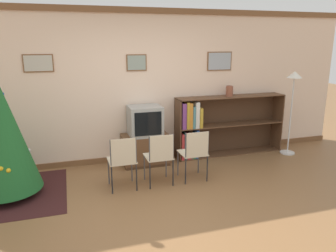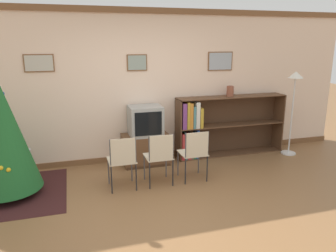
{
  "view_description": "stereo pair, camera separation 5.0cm",
  "coord_description": "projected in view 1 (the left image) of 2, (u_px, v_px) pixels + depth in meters",
  "views": [
    {
      "loc": [
        -1.18,
        -3.57,
        2.15
      ],
      "look_at": [
        0.29,
        1.16,
        0.85
      ],
      "focal_mm": 35.0,
      "sensor_mm": 36.0,
      "label": 1
    },
    {
      "loc": [
        -1.14,
        -3.59,
        2.15
      ],
      "look_at": [
        0.29,
        1.16,
        0.85
      ],
      "focal_mm": 35.0,
      "sensor_mm": 36.0,
      "label": 2
    }
  ],
  "objects": [
    {
      "name": "tv_console",
      "position": [
        145.0,
        149.0,
        5.84
      ],
      "size": [
        0.83,
        0.49,
        0.54
      ],
      "color": "#4C311E",
      "rests_on": "ground_plane"
    },
    {
      "name": "standing_lamp",
      "position": [
        293.0,
        91.0,
        6.15
      ],
      "size": [
        0.28,
        0.28,
        1.6
      ],
      "color": "silver",
      "rests_on": "ground_plane"
    },
    {
      "name": "folding_chair_center",
      "position": [
        160.0,
        156.0,
        4.92
      ],
      "size": [
        0.4,
        0.4,
        0.82
      ],
      "color": "beige",
      "rests_on": "ground_plane"
    },
    {
      "name": "vase",
      "position": [
        229.0,
        91.0,
        6.14
      ],
      "size": [
        0.13,
        0.13,
        0.2
      ],
      "color": "brown",
      "rests_on": "bookshelf"
    },
    {
      "name": "folding_chair_right",
      "position": [
        195.0,
        152.0,
        5.08
      ],
      "size": [
        0.4,
        0.4,
        0.82
      ],
      "color": "beige",
      "rests_on": "ground_plane"
    },
    {
      "name": "ground_plane",
      "position": [
        173.0,
        214.0,
        4.18
      ],
      "size": [
        24.0,
        24.0,
        0.0
      ],
      "primitive_type": "plane",
      "color": "brown"
    },
    {
      "name": "christmas_tree",
      "position": [
        1.0,
        132.0,
        4.45
      ],
      "size": [
        0.96,
        0.96,
        1.89
      ],
      "color": "maroon",
      "rests_on": "area_rug"
    },
    {
      "name": "area_rug",
      "position": [
        9.0,
        195.0,
        4.69
      ],
      "size": [
        1.58,
        1.57,
        0.01
      ],
      "color": "#381919",
      "rests_on": "ground_plane"
    },
    {
      "name": "wall_back",
      "position": [
        136.0,
        87.0,
        5.84
      ],
      "size": [
        8.4,
        0.11,
        2.7
      ],
      "color": "beige",
      "rests_on": "ground_plane"
    },
    {
      "name": "television",
      "position": [
        145.0,
        121.0,
        5.71
      ],
      "size": [
        0.57,
        0.48,
        0.52
      ],
      "color": "#9E9E99",
      "rests_on": "tv_console"
    },
    {
      "name": "bookshelf",
      "position": [
        211.0,
        126.0,
        6.21
      ],
      "size": [
        2.15,
        0.36,
        1.14
      ],
      "color": "brown",
      "rests_on": "ground_plane"
    },
    {
      "name": "folding_chair_left",
      "position": [
        123.0,
        160.0,
        4.76
      ],
      "size": [
        0.4,
        0.4,
        0.82
      ],
      "color": "beige",
      "rests_on": "ground_plane"
    }
  ]
}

